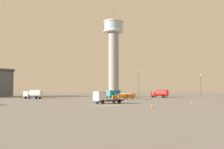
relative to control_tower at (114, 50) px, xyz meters
name	(u,v)px	position (x,y,z in m)	size (l,w,h in m)	color
ground_plane	(110,105)	(-6.85, -55.40, -20.43)	(400.00, 400.00, 0.00)	gray
control_tower	(114,50)	(0.00, 0.00, 0.00)	(8.96, 8.96, 37.21)	gray
airplane_orange	(126,95)	(0.98, -27.45, -19.15)	(7.26, 9.30, 2.74)	orange
truck_fuel_tanker_white	(34,94)	(-29.15, -22.15, -18.79)	(6.55, 4.54, 2.93)	#38383D
truck_flatbed_silver	(104,98)	(-7.67, -51.12, -19.14)	(7.16, 5.49, 2.68)	#38383D
truck_box_teal	(113,93)	(-1.88, -14.89, -18.78)	(6.10, 6.03, 2.86)	#38383D
truck_fuel_tanker_red	(160,93)	(16.33, -13.87, -18.77)	(6.60, 6.30, 3.04)	#38383D
light_post_west	(139,82)	(8.16, -13.65, -14.41)	(0.44, 0.44, 10.32)	#38383D
light_post_east	(201,84)	(35.68, -8.36, -14.85)	(0.44, 0.44, 9.47)	#38383D
traffic_cone_near_left	(152,106)	(-0.29, -63.38, -20.11)	(0.36, 0.36, 0.65)	black
traffic_cone_mid_apron	(192,103)	(11.12, -54.02, -20.13)	(0.36, 0.36, 0.61)	black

